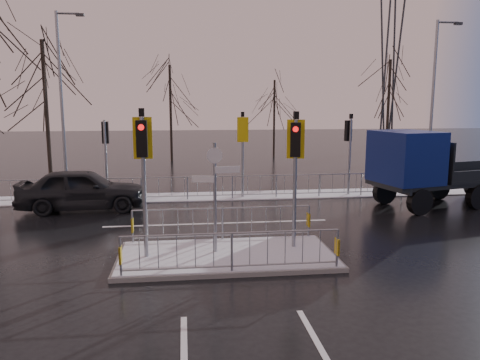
{
  "coord_description": "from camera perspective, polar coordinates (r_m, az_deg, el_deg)",
  "views": [
    {
      "loc": [
        -1.14,
        -12.45,
        4.31
      ],
      "look_at": [
        0.67,
        2.42,
        1.8
      ],
      "focal_mm": 35.0,
      "sensor_mm": 36.0,
      "label": 1
    }
  ],
  "objects": [
    {
      "name": "pylon_wires",
      "position": [
        46.6,
        16.68,
        17.43
      ],
      "size": [
        70.0,
        2.38,
        19.97
      ],
      "color": "#2D3033",
      "rests_on": "ground"
    },
    {
      "name": "flatbed_truck",
      "position": [
        20.57,
        21.58,
        1.5
      ],
      "size": [
        7.19,
        3.91,
        3.16
      ],
      "color": "black",
      "rests_on": "ground"
    },
    {
      "name": "street_lamp_left",
      "position": [
        22.58,
        -20.77,
        9.37
      ],
      "size": [
        1.25,
        0.18,
        8.2
      ],
      "color": "gray",
      "rests_on": "ground"
    },
    {
      "name": "snow_verge",
      "position": [
        21.51,
        -3.76,
        -2.01
      ],
      "size": [
        30.0,
        2.0,
        0.04
      ],
      "primitive_type": "cube",
      "color": "white",
      "rests_on": "ground"
    },
    {
      "name": "traffic_island",
      "position": [
        13.11,
        -1.69,
        -7.89
      ],
      "size": [
        6.0,
        3.04,
        4.15
      ],
      "color": "slate",
      "rests_on": "ground"
    },
    {
      "name": "ground",
      "position": [
        13.23,
        -1.63,
        -9.51
      ],
      "size": [
        120.0,
        120.0,
        0.0
      ],
      "primitive_type": "plane",
      "color": "black",
      "rests_on": "ground"
    },
    {
      "name": "lane_markings",
      "position": [
        12.91,
        -1.49,
        -9.98
      ],
      "size": [
        8.0,
        11.38,
        0.01
      ],
      "color": "silver",
      "rests_on": "ground"
    },
    {
      "name": "car_far_lane",
      "position": [
        19.76,
        -18.66,
        -1.09
      ],
      "size": [
        5.08,
        2.3,
        1.69
      ],
      "primitive_type": "imported",
      "rotation": [
        0.0,
        0.0,
        1.63
      ],
      "color": "black",
      "rests_on": "ground"
    },
    {
      "name": "tree_near_b",
      "position": [
        25.89,
        -22.7,
        10.65
      ],
      "size": [
        4.0,
        4.0,
        7.55
      ],
      "color": "black",
      "rests_on": "ground"
    },
    {
      "name": "tree_far_c",
      "position": [
        36.73,
        17.72,
        10.38
      ],
      "size": [
        4.0,
        4.0,
        7.55
      ],
      "color": "black",
      "rests_on": "ground"
    },
    {
      "name": "far_kerb_fixtures",
      "position": [
        20.85,
        -2.9,
        0.42
      ],
      "size": [
        18.0,
        0.65,
        3.83
      ],
      "color": "gray",
      "rests_on": "ground"
    },
    {
      "name": "street_lamp_right",
      "position": [
        24.0,
        22.57,
        8.99
      ],
      "size": [
        1.25,
        0.18,
        8.0
      ],
      "color": "gray",
      "rests_on": "ground"
    },
    {
      "name": "tree_far_a",
      "position": [
        34.46,
        -8.5,
        10.27
      ],
      "size": [
        3.75,
        3.75,
        7.08
      ],
      "color": "black",
      "rests_on": "ground"
    },
    {
      "name": "tree_far_b",
      "position": [
        37.14,
        4.21,
        9.3
      ],
      "size": [
        3.25,
        3.25,
        6.14
      ],
      "color": "black",
      "rests_on": "ground"
    }
  ]
}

